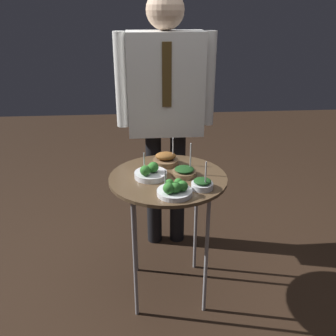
{
  "coord_description": "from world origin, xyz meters",
  "views": [
    {
      "loc": [
        -0.14,
        -1.8,
        1.61
      ],
      "look_at": [
        0.0,
        0.0,
        0.81
      ],
      "focal_mm": 40.0,
      "sensor_mm": 36.0,
      "label": 1
    }
  ],
  "objects_px": {
    "bowl_roast_front_left": "(166,159)",
    "serving_cart": "(168,187)",
    "bowl_broccoli_back_left": "(175,189)",
    "waiter_figure": "(165,97)",
    "bowl_spinach_back_right": "(184,172)",
    "bowl_broccoli_front_center": "(150,173)",
    "bowl_spinach_front_right": "(202,184)"
  },
  "relations": [
    {
      "from": "bowl_roast_front_left",
      "to": "waiter_figure",
      "type": "xyz_separation_m",
      "value": [
        0.02,
        0.36,
        0.28
      ]
    },
    {
      "from": "serving_cart",
      "to": "bowl_roast_front_left",
      "type": "distance_m",
      "value": 0.19
    },
    {
      "from": "serving_cart",
      "to": "bowl_spinach_back_right",
      "type": "relative_size",
      "value": 4.27
    },
    {
      "from": "bowl_spinach_back_right",
      "to": "waiter_figure",
      "type": "xyz_separation_m",
      "value": [
        -0.06,
        0.52,
        0.28
      ]
    },
    {
      "from": "bowl_broccoli_back_left",
      "to": "bowl_broccoli_front_center",
      "type": "bearing_deg",
      "value": 118.04
    },
    {
      "from": "serving_cart",
      "to": "bowl_roast_front_left",
      "type": "height_order",
      "value": "bowl_roast_front_left"
    },
    {
      "from": "bowl_broccoli_back_left",
      "to": "waiter_figure",
      "type": "distance_m",
      "value": 0.79
    },
    {
      "from": "bowl_roast_front_left",
      "to": "bowl_broccoli_front_center",
      "type": "xyz_separation_m",
      "value": [
        -0.1,
        -0.17,
        -0.0
      ]
    },
    {
      "from": "bowl_roast_front_left",
      "to": "serving_cart",
      "type": "bearing_deg",
      "value": -90.9
    },
    {
      "from": "bowl_roast_front_left",
      "to": "bowl_spinach_back_right",
      "type": "relative_size",
      "value": 0.9
    },
    {
      "from": "serving_cart",
      "to": "bowl_broccoli_front_center",
      "type": "bearing_deg",
      "value": -176.87
    },
    {
      "from": "bowl_spinach_back_right",
      "to": "serving_cart",
      "type": "bearing_deg",
      "value": -175.14
    },
    {
      "from": "serving_cart",
      "to": "bowl_roast_front_left",
      "type": "relative_size",
      "value": 4.72
    },
    {
      "from": "serving_cart",
      "to": "bowl_broccoli_front_center",
      "type": "height_order",
      "value": "bowl_broccoli_front_center"
    },
    {
      "from": "bowl_roast_front_left",
      "to": "waiter_figure",
      "type": "bearing_deg",
      "value": 86.33
    },
    {
      "from": "bowl_roast_front_left",
      "to": "bowl_spinach_front_right",
      "type": "height_order",
      "value": "bowl_roast_front_left"
    },
    {
      "from": "bowl_broccoli_front_center",
      "to": "bowl_broccoli_back_left",
      "type": "distance_m",
      "value": 0.23
    },
    {
      "from": "bowl_spinach_front_right",
      "to": "serving_cart",
      "type": "bearing_deg",
      "value": 136.24
    },
    {
      "from": "serving_cart",
      "to": "waiter_figure",
      "type": "relative_size",
      "value": 0.45
    },
    {
      "from": "bowl_roast_front_left",
      "to": "bowl_broccoli_back_left",
      "type": "bearing_deg",
      "value": -88.07
    },
    {
      "from": "bowl_spinach_front_right",
      "to": "bowl_spinach_back_right",
      "type": "height_order",
      "value": "bowl_spinach_back_right"
    },
    {
      "from": "bowl_broccoli_back_left",
      "to": "waiter_figure",
      "type": "bearing_deg",
      "value": 89.2
    },
    {
      "from": "bowl_spinach_back_right",
      "to": "bowl_broccoli_front_center",
      "type": "bearing_deg",
      "value": -176.02
    },
    {
      "from": "serving_cart",
      "to": "bowl_broccoli_front_center",
      "type": "xyz_separation_m",
      "value": [
        -0.09,
        -0.01,
        0.09
      ]
    },
    {
      "from": "bowl_roast_front_left",
      "to": "bowl_broccoli_back_left",
      "type": "relative_size",
      "value": 0.94
    },
    {
      "from": "bowl_spinach_back_right",
      "to": "bowl_broccoli_back_left",
      "type": "relative_size",
      "value": 1.03
    },
    {
      "from": "bowl_broccoli_front_center",
      "to": "waiter_figure",
      "type": "xyz_separation_m",
      "value": [
        0.12,
        0.53,
        0.28
      ]
    },
    {
      "from": "serving_cart",
      "to": "bowl_spinach_back_right",
      "type": "height_order",
      "value": "bowl_spinach_back_right"
    },
    {
      "from": "bowl_spinach_front_right",
      "to": "bowl_broccoli_back_left",
      "type": "distance_m",
      "value": 0.15
    },
    {
      "from": "bowl_roast_front_left",
      "to": "bowl_spinach_back_right",
      "type": "height_order",
      "value": "bowl_spinach_back_right"
    },
    {
      "from": "serving_cart",
      "to": "bowl_broccoli_front_center",
      "type": "distance_m",
      "value": 0.13
    },
    {
      "from": "bowl_broccoli_back_left",
      "to": "waiter_figure",
      "type": "height_order",
      "value": "waiter_figure"
    }
  ]
}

